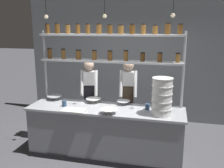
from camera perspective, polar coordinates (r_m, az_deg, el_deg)
ground_plane at (r=4.82m, az=-1.50°, el=-15.90°), size 40.00×40.00×0.00m
back_wall at (r=6.35m, az=3.56°, el=6.69°), size 5.18×0.12×3.27m
prep_counter at (r=4.61m, az=-1.54°, el=-10.91°), size 2.78×0.76×0.92m
spice_shelf_unit at (r=4.56m, az=-0.62°, el=7.87°), size 2.66×0.28×2.40m
chef_left at (r=5.27m, az=-5.18°, el=-2.16°), size 0.41×0.33×1.66m
chef_center at (r=5.16m, az=3.71°, el=-2.37°), size 0.39×0.31×1.67m
container_stack at (r=4.08m, az=11.34°, el=-2.87°), size 0.34×0.34×0.62m
cutting_board at (r=4.33m, az=-8.72°, el=-5.98°), size 0.40×0.26×0.02m
prep_bowl_near_left at (r=5.05m, az=-12.98°, el=-3.09°), size 0.29×0.29×0.08m
prep_bowl_center_front at (r=4.15m, az=-0.73°, el=-6.29°), size 0.29×0.29×0.08m
prep_bowl_center_back at (r=4.64m, az=2.61°, el=-4.27°), size 0.25×0.25×0.07m
prep_bowl_near_right at (r=4.76m, az=-4.26°, el=-3.78°), size 0.29×0.29×0.08m
serving_cup_front at (r=4.60m, az=-10.85°, el=-4.38°), size 0.08×0.08×0.10m
serving_cup_by_board at (r=4.39m, az=8.09°, el=-5.15°), size 0.08×0.08×0.10m
pendant_light_row at (r=4.22m, az=-1.54°, el=15.83°), size 2.21×0.07×0.76m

